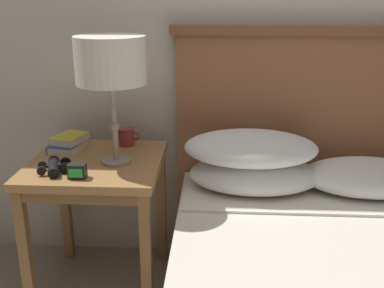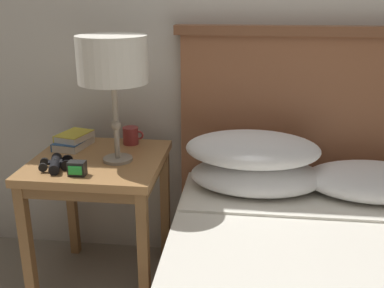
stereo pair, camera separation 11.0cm
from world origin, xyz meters
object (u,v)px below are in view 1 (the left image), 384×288
object	(u,v)px
coffee_mug	(127,137)
alarm_clock	(77,171)
nightstand	(97,178)
table_lamp	(111,63)
book_stacked_on_top	(69,138)
binoculars_pair	(54,167)
book_on_nightstand	(68,146)

from	to	relation	value
coffee_mug	alarm_clock	xyz separation A→B (m)	(-0.12, -0.42, -0.01)
nightstand	table_lamp	xyz separation A→B (m)	(0.10, -0.02, 0.53)
book_stacked_on_top	binoculars_pair	world-z (taller)	book_stacked_on_top
nightstand	book_on_nightstand	bearing A→B (deg)	141.53
book_stacked_on_top	coffee_mug	world-z (taller)	coffee_mug
book_stacked_on_top	binoculars_pair	size ratio (longest dim) A/B	1.18
book_stacked_on_top	alarm_clock	world-z (taller)	book_stacked_on_top
table_lamp	coffee_mug	distance (m)	0.46
alarm_clock	nightstand	bearing A→B (deg)	84.71
binoculars_pair	alarm_clock	distance (m)	0.13
nightstand	book_on_nightstand	size ratio (longest dim) A/B	3.09
nightstand	book_stacked_on_top	world-z (taller)	book_stacked_on_top
nightstand	table_lamp	bearing A→B (deg)	-13.32
book_on_nightstand	alarm_clock	world-z (taller)	alarm_clock
book_on_nightstand	alarm_clock	bearing A→B (deg)	-66.63
book_stacked_on_top	table_lamp	bearing A→B (deg)	-31.52
nightstand	table_lamp	distance (m)	0.53
table_lamp	coffee_mug	bearing A→B (deg)	89.45
nightstand	alarm_clock	size ratio (longest dim) A/B	9.49
nightstand	alarm_clock	bearing A→B (deg)	-95.29
coffee_mug	nightstand	bearing A→B (deg)	-115.51
table_lamp	book_stacked_on_top	bearing A→B (deg)	148.48
table_lamp	alarm_clock	bearing A→B (deg)	-122.36
table_lamp	book_on_nightstand	xyz separation A→B (m)	(-0.26, 0.16, -0.42)
binoculars_pair	alarm_clock	xyz separation A→B (m)	(0.12, -0.06, 0.01)
book_on_nightstand	book_stacked_on_top	size ratio (longest dim) A/B	1.11
table_lamp	book_stacked_on_top	distance (m)	0.49
nightstand	coffee_mug	distance (m)	0.27
nightstand	binoculars_pair	world-z (taller)	binoculars_pair
coffee_mug	alarm_clock	bearing A→B (deg)	-105.95
book_stacked_on_top	binoculars_pair	xyz separation A→B (m)	(0.03, -0.28, -0.03)
binoculars_pair	alarm_clock	bearing A→B (deg)	-27.29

